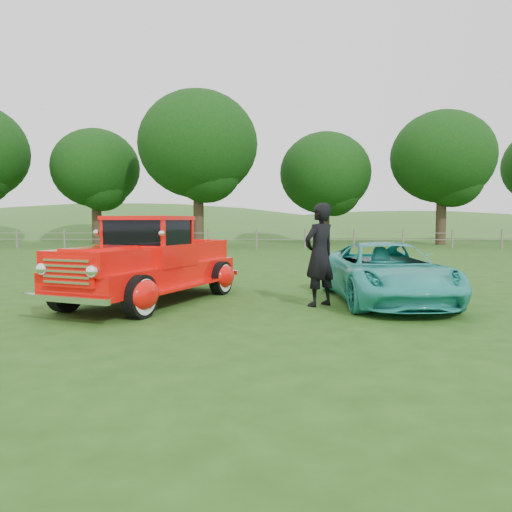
{
  "coord_description": "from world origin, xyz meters",
  "views": [
    {
      "loc": [
        0.68,
        -8.78,
        1.68
      ],
      "look_at": [
        0.45,
        1.2,
        0.98
      ],
      "focal_mm": 35.0,
      "sensor_mm": 36.0,
      "label": 1
    }
  ],
  "objects_px": {
    "teal_sedan": "(386,273)",
    "man": "(319,255)",
    "tree_near_west": "(198,145)",
    "tree_mid_east": "(443,157)",
    "tree_mid_west": "(96,169)",
    "tree_near_east": "(325,173)",
    "red_pickup": "(150,264)"
  },
  "relations": [
    {
      "from": "tree_mid_west",
      "to": "man",
      "type": "bearing_deg",
      "value": -63.07
    },
    {
      "from": "tree_near_west",
      "to": "tree_mid_east",
      "type": "relative_size",
      "value": 1.1
    },
    {
      "from": "tree_near_west",
      "to": "tree_near_east",
      "type": "distance_m",
      "value": 9.97
    },
    {
      "from": "tree_mid_east",
      "to": "red_pickup",
      "type": "distance_m",
      "value": 30.04
    },
    {
      "from": "tree_near_west",
      "to": "man",
      "type": "distance_m",
      "value": 25.32
    },
    {
      "from": "red_pickup",
      "to": "tree_near_east",
      "type": "bearing_deg",
      "value": 97.65
    },
    {
      "from": "tree_near_east",
      "to": "red_pickup",
      "type": "height_order",
      "value": "tree_near_east"
    },
    {
      "from": "tree_mid_west",
      "to": "teal_sedan",
      "type": "relative_size",
      "value": 1.9
    },
    {
      "from": "tree_mid_east",
      "to": "red_pickup",
      "type": "bearing_deg",
      "value": -119.91
    },
    {
      "from": "tree_mid_west",
      "to": "tree_near_east",
      "type": "distance_m",
      "value": 17.03
    },
    {
      "from": "tree_near_east",
      "to": "teal_sedan",
      "type": "distance_m",
      "value": 27.94
    },
    {
      "from": "tree_mid_east",
      "to": "man",
      "type": "distance_m",
      "value": 28.79
    },
    {
      "from": "tree_near_east",
      "to": "red_pickup",
      "type": "relative_size",
      "value": 1.58
    },
    {
      "from": "teal_sedan",
      "to": "man",
      "type": "distance_m",
      "value": 1.55
    },
    {
      "from": "tree_near_west",
      "to": "tree_near_east",
      "type": "xyz_separation_m",
      "value": [
        9.0,
        4.0,
        -1.55
      ]
    },
    {
      "from": "tree_mid_west",
      "to": "tree_near_west",
      "type": "bearing_deg",
      "value": -20.56
    },
    {
      "from": "tree_mid_west",
      "to": "teal_sedan",
      "type": "bearing_deg",
      "value": -60.28
    },
    {
      "from": "teal_sedan",
      "to": "red_pickup",
      "type": "bearing_deg",
      "value": 177.93
    },
    {
      "from": "tree_mid_east",
      "to": "red_pickup",
      "type": "xyz_separation_m",
      "value": [
        -14.74,
        -25.62,
        -5.38
      ]
    },
    {
      "from": "man",
      "to": "tree_near_west",
      "type": "bearing_deg",
      "value": -116.7
    },
    {
      "from": "tree_near_west",
      "to": "tree_mid_east",
      "type": "height_order",
      "value": "tree_near_west"
    },
    {
      "from": "man",
      "to": "tree_near_east",
      "type": "bearing_deg",
      "value": -136.8
    },
    {
      "from": "teal_sedan",
      "to": "man",
      "type": "relative_size",
      "value": 2.19
    },
    {
      "from": "tree_near_east",
      "to": "man",
      "type": "height_order",
      "value": "tree_near_east"
    },
    {
      "from": "tree_mid_west",
      "to": "tree_near_east",
      "type": "relative_size",
      "value": 1.02
    },
    {
      "from": "tree_mid_west",
      "to": "tree_mid_east",
      "type": "relative_size",
      "value": 0.9
    },
    {
      "from": "tree_mid_east",
      "to": "man",
      "type": "relative_size",
      "value": 4.64
    },
    {
      "from": "tree_mid_east",
      "to": "teal_sedan",
      "type": "xyz_separation_m",
      "value": [
        -9.88,
        -25.49,
        -5.56
      ]
    },
    {
      "from": "red_pickup",
      "to": "man",
      "type": "bearing_deg",
      "value": 15.33
    },
    {
      "from": "tree_mid_west",
      "to": "tree_near_east",
      "type": "height_order",
      "value": "tree_mid_west"
    },
    {
      "from": "tree_mid_west",
      "to": "tree_near_east",
      "type": "bearing_deg",
      "value": 3.37
    },
    {
      "from": "teal_sedan",
      "to": "tree_near_west",
      "type": "bearing_deg",
      "value": 103.28
    }
  ]
}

